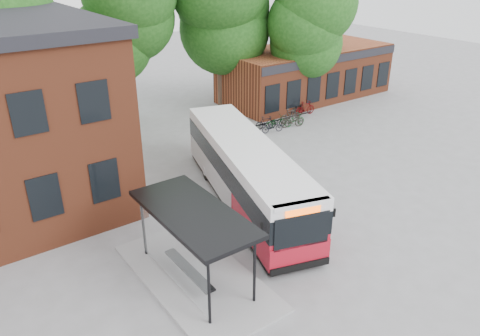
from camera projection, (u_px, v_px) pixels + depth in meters
ground at (272, 228)px, 20.53m from camera, size 100.00×100.00×0.00m
shop_row at (306, 73)px, 37.91m from camera, size 14.00×6.20×4.00m
bus_shelter at (195, 245)px, 16.79m from camera, size 3.60×7.00×2.90m
bike_rail at (284, 121)px, 32.70m from camera, size 5.20×0.10×0.38m
tree_0 at (16, 57)px, 26.72m from camera, size 7.92×7.92×11.00m
tree_1 at (124, 46)px, 31.30m from camera, size 7.92×7.92×10.40m
tree_2 at (220, 33)px, 34.16m from camera, size 7.92×7.92×11.00m
tree_3 at (307, 46)px, 34.26m from camera, size 7.04×7.04×9.28m
city_bus at (246, 173)px, 22.00m from camera, size 5.91×12.22×3.05m
bicycle_0 at (272, 127)px, 31.02m from camera, size 1.59×0.86×0.79m
bicycle_1 at (266, 123)px, 31.58m from camera, size 1.55×0.85×0.90m
bicycle_2 at (276, 122)px, 31.81m from camera, size 1.66×0.67×0.86m
bicycle_3 at (292, 120)px, 31.88m from camera, size 1.73×0.98×1.00m
bicycle_4 at (295, 120)px, 32.16m from camera, size 1.66×0.69×0.85m
bicycle_5 at (290, 116)px, 32.69m from camera, size 1.79×0.57×1.06m
bicycle_6 at (298, 109)px, 34.42m from camera, size 1.68×0.85×0.84m
bicycle_7 at (305, 108)px, 34.19m from camera, size 1.78×0.59×1.06m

